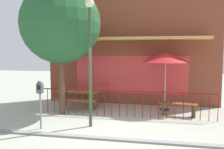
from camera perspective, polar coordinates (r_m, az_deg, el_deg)
ground at (r=7.37m, az=0.57°, el=-13.49°), size 40.00×40.00×0.00m
pub_storefront at (r=11.10m, az=4.56°, el=5.90°), size 7.77×1.41×4.95m
patio_fence_front at (r=8.88m, az=2.67°, el=-5.77°), size 6.55×0.04×0.97m
picnic_table_left at (r=10.36m, az=-7.64°, el=-4.46°), size 1.86×1.44×0.79m
patio_umbrella at (r=9.93m, az=12.55°, el=3.95°), size 1.92×1.92×2.37m
patio_bench at (r=9.36m, az=15.30°, el=-7.31°), size 1.43×0.54×0.48m
parking_meter_near at (r=7.72m, az=-16.62°, el=-3.96°), size 0.18×0.17×1.50m
street_tree at (r=9.35m, az=-12.01°, el=11.61°), size 2.97×2.97×4.90m
street_lamp at (r=7.57m, az=-5.23°, el=7.04°), size 0.28×0.28×4.00m
curb_edge at (r=6.81m, az=-0.40°, el=-15.13°), size 10.87×0.20×0.11m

